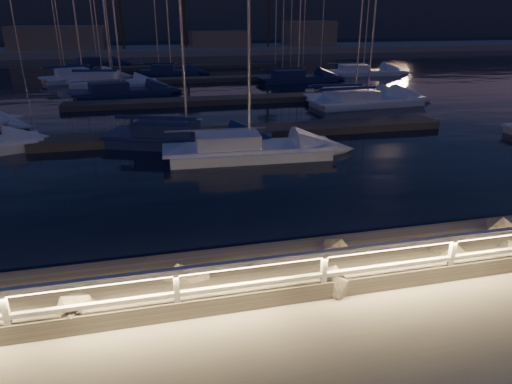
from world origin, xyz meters
TOP-DOWN VIEW (x-y plane):
  - ground at (0.00, 0.00)m, footprint 400.00×400.00m
  - harbor_water at (0.00, 31.22)m, footprint 400.00×440.00m
  - guard_rail at (-0.07, -0.00)m, footprint 44.11×0.12m
  - riprap at (-3.92, 1.35)m, footprint 38.66×2.88m
  - floating_docks at (0.00, 32.50)m, footprint 22.00×36.00m
  - far_shore at (-0.12, 74.05)m, footprint 160.00×14.00m
  - distant_hills at (-22.13, 133.69)m, footprint 230.00×37.50m
  - sailboat_b at (-1.08, 12.01)m, footprint 7.88×2.74m
  - sailboat_c at (-3.64, 14.77)m, footprint 8.45×5.29m
  - sailboat_e at (-8.33, 36.40)m, footprint 7.84×3.41m
  - sailboat_g at (9.83, 24.24)m, footprint 7.69×2.96m
  - sailboat_h at (9.92, 22.43)m, footprint 8.74×3.30m
  - sailboat_i at (-11.29, 40.75)m, footprint 8.07×5.05m
  - sailboat_j at (-7.26, 30.43)m, footprint 8.15×4.19m
  - sailboat_k at (9.08, 35.51)m, footprint 8.11×2.91m
  - sailboat_l at (17.66, 39.10)m, footprint 8.46×3.43m
  - sailboat_m at (-11.04, 54.92)m, footprint 7.15×4.54m
  - sailboat_n at (-2.51, 44.26)m, footprint 6.88×3.37m

SIDE VIEW (x-z plane):
  - harbor_water at x=0.00m, z-range -1.27..-0.67m
  - floating_docks at x=0.00m, z-range -0.60..-0.20m
  - sailboat_n at x=-2.51m, z-range -5.86..5.45m
  - sailboat_g at x=9.83m, z-range -6.56..6.18m
  - sailboat_l at x=17.66m, z-range -7.14..6.77m
  - riprap at x=-3.92m, z-range -0.85..0.48m
  - sailboat_h at x=9.92m, z-range -7.40..7.04m
  - sailboat_k at x=9.08m, z-range -6.93..6.58m
  - sailboat_c at x=-3.64m, z-range -7.14..6.81m
  - sailboat_m at x=-11.04m, z-range -6.13..5.80m
  - sailboat_b at x=-1.08m, z-range -6.77..6.45m
  - sailboat_j at x=-7.26m, z-range -6.85..6.53m
  - sailboat_e at x=-8.33m, z-range -6.64..6.36m
  - sailboat_i at x=-11.29m, z-range -6.85..6.59m
  - ground at x=0.00m, z-range 0.00..0.00m
  - far_shore at x=-0.12m, z-range -2.31..2.89m
  - guard_rail at x=-0.07m, z-range 0.24..1.30m
  - distant_hills at x=-22.13m, z-range -4.26..13.74m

